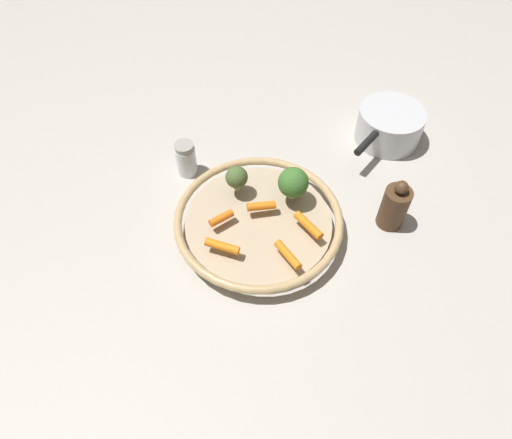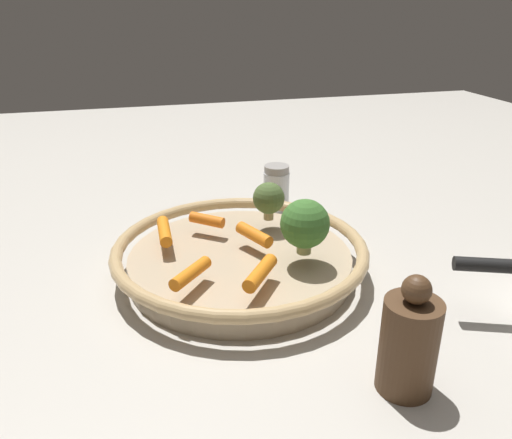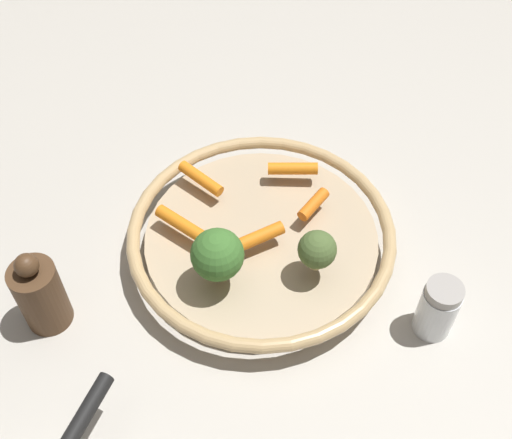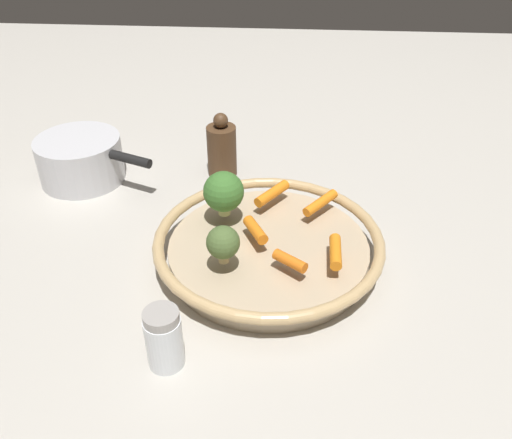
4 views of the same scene
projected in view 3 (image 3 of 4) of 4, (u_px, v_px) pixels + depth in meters
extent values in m
plane|color=#B7B2A8|center=(262.00, 251.00, 0.81)|extent=(2.33, 2.33, 0.00)
cylinder|color=tan|center=(263.00, 243.00, 0.80)|extent=(0.29, 0.29, 0.03)
torus|color=tan|center=(263.00, 232.00, 0.78)|extent=(0.33, 0.33, 0.02)
cylinder|color=orange|center=(202.00, 178.00, 0.82)|extent=(0.06, 0.05, 0.02)
cylinder|color=orange|center=(264.00, 236.00, 0.76)|extent=(0.06, 0.04, 0.02)
cylinder|color=orange|center=(182.00, 225.00, 0.77)|extent=(0.06, 0.05, 0.02)
cylinder|color=orange|center=(315.00, 204.00, 0.79)|extent=(0.04, 0.05, 0.02)
cylinder|color=orange|center=(294.00, 169.00, 0.83)|extent=(0.06, 0.02, 0.02)
cylinder|color=tan|center=(220.00, 271.00, 0.73)|extent=(0.02, 0.02, 0.01)
sphere|color=#3B6E2C|center=(219.00, 255.00, 0.70)|extent=(0.06, 0.06, 0.06)
cylinder|color=tan|center=(317.00, 263.00, 0.74)|extent=(0.01, 0.01, 0.01)
sphere|color=#4A6230|center=(318.00, 250.00, 0.72)|extent=(0.04, 0.04, 0.04)
cylinder|color=silver|center=(438.00, 312.00, 0.72)|extent=(0.04, 0.04, 0.07)
cylinder|color=#9E9993|center=(446.00, 292.00, 0.69)|extent=(0.04, 0.04, 0.01)
cylinder|color=#4C331E|center=(42.00, 295.00, 0.72)|extent=(0.05, 0.05, 0.09)
sphere|color=#4C331E|center=(28.00, 265.00, 0.67)|extent=(0.03, 0.03, 0.03)
cylinder|color=black|center=(87.00, 411.00, 0.61)|extent=(0.04, 0.08, 0.02)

